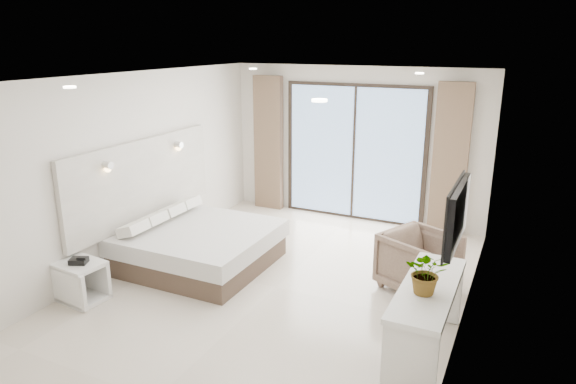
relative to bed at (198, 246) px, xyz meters
name	(u,v)px	position (x,y,z in m)	size (l,w,h in m)	color
ground	(276,287)	(1.33, -0.17, -0.29)	(6.20, 6.20, 0.00)	beige
room_shell	(287,157)	(1.13, 0.58, 1.29)	(4.62, 6.22, 2.72)	silver
bed	(198,246)	(0.00, 0.00, 0.00)	(1.96, 1.86, 0.69)	brown
nightstand	(81,281)	(-0.69, -1.51, -0.04)	(0.59, 0.51, 0.50)	white
phone	(79,261)	(-0.67, -1.52, 0.25)	(0.20, 0.16, 0.07)	black
console_desk	(427,304)	(3.37, -0.82, 0.28)	(0.52, 1.65, 0.77)	white
plant	(427,277)	(3.37, -0.99, 0.66)	(0.40, 0.45, 0.35)	#33662D
armchair	(419,259)	(3.01, 0.60, 0.13)	(0.82, 0.77, 0.84)	#7C6551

